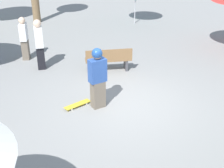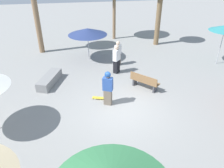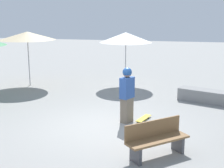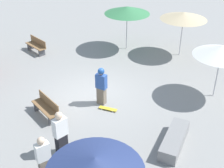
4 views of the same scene
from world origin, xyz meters
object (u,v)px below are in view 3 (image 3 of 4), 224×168
(skateboard, at_px, (144,118))
(concrete_ledge, at_px, (207,96))
(bench_near, at_px, (156,139))
(shade_umbrella_tan, at_px, (27,36))
(skater_main, at_px, (127,93))
(shade_umbrella_white, at_px, (126,37))

(skateboard, bearing_deg, concrete_ledge, -21.54)
(bench_near, xyz_separation_m, shade_umbrella_tan, (-6.16, -6.53, 1.90))
(skater_main, bearing_deg, skateboard, -31.68)
(shade_umbrella_white, xyz_separation_m, shade_umbrella_tan, (1.07, -4.40, 0.08))
(bench_near, height_order, shade_umbrella_tan, shade_umbrella_tan)
(skater_main, bearing_deg, concrete_ledge, -16.28)
(skateboard, height_order, shade_umbrella_tan, shade_umbrella_tan)
(bench_near, bearing_deg, shade_umbrella_tan, -86.01)
(concrete_ledge, relative_size, shade_umbrella_white, 0.89)
(skater_main, xyz_separation_m, concrete_ledge, (-2.92, 2.57, -0.70))
(shade_umbrella_white, bearing_deg, concrete_ledge, 59.07)
(skater_main, relative_size, shade_umbrella_white, 0.70)
(bench_near, distance_m, shade_umbrella_white, 7.75)
(skater_main, distance_m, shade_umbrella_white, 5.33)
(bench_near, distance_m, shade_umbrella_tan, 9.18)
(skateboard, xyz_separation_m, bench_near, (2.49, 0.63, 0.37))
(concrete_ledge, bearing_deg, skater_main, -41.32)
(skater_main, height_order, shade_umbrella_tan, shade_umbrella_tan)
(shade_umbrella_tan, bearing_deg, shade_umbrella_white, 103.63)
(skateboard, height_order, shade_umbrella_white, shade_umbrella_white)
(shade_umbrella_white, relative_size, shade_umbrella_tan, 0.96)
(skateboard, height_order, bench_near, bench_near)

